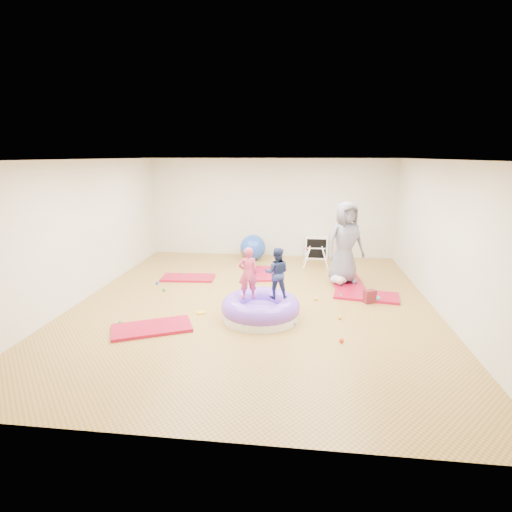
# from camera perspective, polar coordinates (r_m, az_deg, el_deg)

# --- Properties ---
(room) EXTENTS (7.01, 8.01, 2.81)m
(room) POSITION_cam_1_polar(r_m,az_deg,el_deg) (7.65, -0.26, 3.08)
(room) COLOR #B08643
(room) RESTS_ON ground
(gym_mat_front_left) EXTENTS (1.47, 1.15, 0.05)m
(gym_mat_front_left) POSITION_cam_1_polar(r_m,az_deg,el_deg) (7.11, -14.67, -9.91)
(gym_mat_front_left) COLOR #B70722
(gym_mat_front_left) RESTS_ON ground
(gym_mat_mid_left) EXTENTS (1.27, 0.70, 0.05)m
(gym_mat_mid_left) POSITION_cam_1_polar(r_m,az_deg,el_deg) (9.72, -9.68, -3.07)
(gym_mat_mid_left) COLOR #B70722
(gym_mat_mid_left) RESTS_ON ground
(gym_mat_center_back) EXTENTS (0.82, 1.31, 0.05)m
(gym_mat_center_back) POSITION_cam_1_polar(r_m,az_deg,el_deg) (9.91, 1.34, -2.51)
(gym_mat_center_back) COLOR #B70722
(gym_mat_center_back) RESTS_ON ground
(gym_mat_right) EXTENTS (1.40, 0.87, 0.05)m
(gym_mat_right) POSITION_cam_1_polar(r_m,az_deg,el_deg) (8.68, 15.46, -5.49)
(gym_mat_right) COLOR #B70722
(gym_mat_right) RESTS_ON ground
(gym_mat_rear_right) EXTENTS (0.72, 1.35, 0.06)m
(gym_mat_rear_right) POSITION_cam_1_polar(r_m,az_deg,el_deg) (9.45, 12.89, -3.71)
(gym_mat_rear_right) COLOR #B70722
(gym_mat_rear_right) RESTS_ON ground
(inflatable_cushion) EXTENTS (1.43, 1.43, 0.45)m
(inflatable_cushion) POSITION_cam_1_polar(r_m,az_deg,el_deg) (7.28, 0.66, -7.56)
(inflatable_cushion) COLOR white
(inflatable_cushion) RESTS_ON ground
(child_pink) EXTENTS (0.40, 0.32, 0.95)m
(child_pink) POSITION_cam_1_polar(r_m,az_deg,el_deg) (7.08, -1.16, -2.10)
(child_pink) COLOR #C73958
(child_pink) RESTS_ON inflatable_cushion
(child_navy) EXTENTS (0.45, 0.35, 0.93)m
(child_navy) POSITION_cam_1_polar(r_m,az_deg,el_deg) (7.14, 2.99, -2.06)
(child_navy) COLOR navy
(child_navy) RESTS_ON inflatable_cushion
(adult_caregiver) EXTENTS (1.06, 0.91, 1.84)m
(adult_caregiver) POSITION_cam_1_polar(r_m,az_deg,el_deg) (9.18, 12.64, 1.89)
(adult_caregiver) COLOR slate
(adult_caregiver) RESTS_ON gym_mat_rear_right
(infant) EXTENTS (0.38, 0.39, 0.22)m
(infant) POSITION_cam_1_polar(r_m,az_deg,el_deg) (9.17, 11.80, -3.28)
(infant) COLOR #A2CFEA
(infant) RESTS_ON gym_mat_rear_right
(ball_pit_balls) EXTENTS (4.19, 3.32, 0.07)m
(ball_pit_balls) POSITION_cam_1_polar(r_m,az_deg,el_deg) (7.99, -1.56, -6.61)
(ball_pit_balls) COLOR gold
(ball_pit_balls) RESTS_ON ground
(exercise_ball_blue) EXTENTS (0.71, 0.71, 0.71)m
(exercise_ball_blue) POSITION_cam_1_polar(r_m,az_deg,el_deg) (11.23, -0.46, 1.23)
(exercise_ball_blue) COLOR #2048B2
(exercise_ball_blue) RESTS_ON ground
(exercise_ball_orange) EXTENTS (0.36, 0.36, 0.36)m
(exercise_ball_orange) POSITION_cam_1_polar(r_m,az_deg,el_deg) (11.48, -1.44, 0.62)
(exercise_ball_orange) COLOR orange
(exercise_ball_orange) RESTS_ON ground
(infant_play_gym) EXTENTS (0.67, 0.64, 0.51)m
(infant_play_gym) POSITION_cam_1_polar(r_m,az_deg,el_deg) (10.64, 8.54, 0.26)
(infant_play_gym) COLOR white
(infant_play_gym) RESTS_ON ground
(cube_shelf) EXTENTS (0.63, 0.31, 0.63)m
(cube_shelf) POSITION_cam_1_polar(r_m,az_deg,el_deg) (11.54, 8.60, 1.22)
(cube_shelf) COLOR white
(cube_shelf) RESTS_ON ground
(balance_disc) EXTENTS (0.33, 0.33, 0.07)m
(balance_disc) POSITION_cam_1_polar(r_m,az_deg,el_deg) (8.52, 16.24, -5.87)
(balance_disc) COLOR teal
(balance_disc) RESTS_ON ground
(backpack) EXTENTS (0.27, 0.23, 0.27)m
(backpack) POSITION_cam_1_polar(r_m,az_deg,el_deg) (8.33, 15.94, -5.59)
(backpack) COLOR #A20F20
(backpack) RESTS_ON ground
(yellow_toy) EXTENTS (0.19, 0.19, 0.03)m
(yellow_toy) POSITION_cam_1_polar(r_m,az_deg,el_deg) (7.63, -7.85, -7.97)
(yellow_toy) COLOR gold
(yellow_toy) RESTS_ON ground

